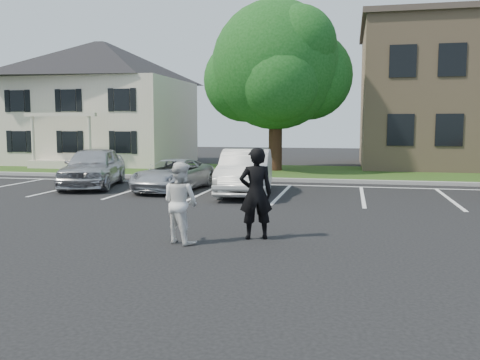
# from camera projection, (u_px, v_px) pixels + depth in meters

# --- Properties ---
(ground_plane) EXTENTS (90.00, 90.00, 0.00)m
(ground_plane) POSITION_uv_depth(u_px,v_px,m) (230.00, 247.00, 10.27)
(ground_plane) COLOR black
(ground_plane) RESTS_ON ground
(curb) EXTENTS (40.00, 0.30, 0.15)m
(curb) POSITION_uv_depth(u_px,v_px,m) (294.00, 180.00, 21.92)
(curb) COLOR gray
(curb) RESTS_ON ground
(grass_strip) EXTENTS (44.00, 8.00, 0.08)m
(grass_strip) POSITION_uv_depth(u_px,v_px,m) (302.00, 172.00, 25.81)
(grass_strip) COLOR #254A13
(grass_strip) RESTS_ON ground
(stall_lines) EXTENTS (34.00, 5.36, 0.01)m
(stall_lines) POSITION_uv_depth(u_px,v_px,m) (323.00, 192.00, 18.67)
(stall_lines) COLOR white
(stall_lines) RESTS_ON ground
(house) EXTENTS (10.30, 9.22, 7.60)m
(house) POSITION_uv_depth(u_px,v_px,m) (103.00, 103.00, 32.00)
(house) COLOR beige
(house) RESTS_ON ground
(tree) EXTENTS (7.80, 7.20, 8.80)m
(tree) POSITION_uv_depth(u_px,v_px,m) (278.00, 69.00, 26.22)
(tree) COLOR black
(tree) RESTS_ON ground
(man_black_suit) EXTENTS (0.84, 0.69, 1.98)m
(man_black_suit) POSITION_uv_depth(u_px,v_px,m) (256.00, 193.00, 10.87)
(man_black_suit) COLOR black
(man_black_suit) RESTS_ON ground
(man_white_shirt) EXTENTS (1.03, 0.95, 1.70)m
(man_white_shirt) POSITION_uv_depth(u_px,v_px,m) (181.00, 202.00, 10.52)
(man_white_shirt) COLOR white
(man_white_shirt) RESTS_ON ground
(car_silver_west) EXTENTS (2.96, 5.01, 1.60)m
(car_silver_west) POSITION_uv_depth(u_px,v_px,m) (93.00, 167.00, 20.03)
(car_silver_west) COLOR #B3B3B8
(car_silver_west) RESTS_ON ground
(car_silver_minivan) EXTENTS (2.36, 4.38, 1.17)m
(car_silver_minivan) POSITION_uv_depth(u_px,v_px,m) (173.00, 175.00, 19.02)
(car_silver_minivan) COLOR #B6B8BE
(car_silver_minivan) RESTS_ON ground
(car_white_sedan) EXTENTS (2.18, 4.95, 1.58)m
(car_white_sedan) POSITION_uv_depth(u_px,v_px,m) (246.00, 172.00, 18.01)
(car_white_sedan) COLOR silver
(car_white_sedan) RESTS_ON ground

